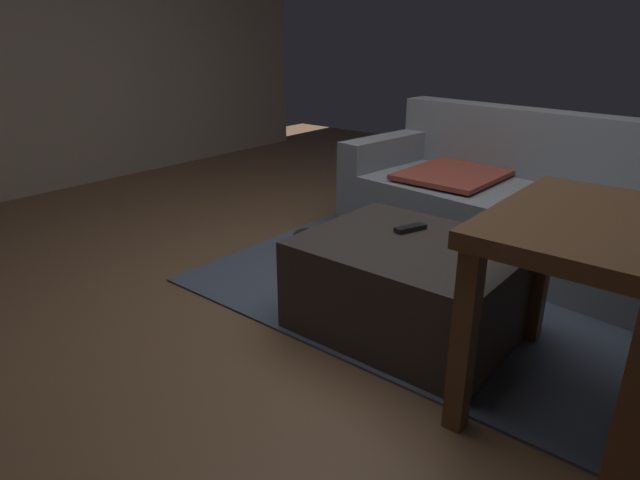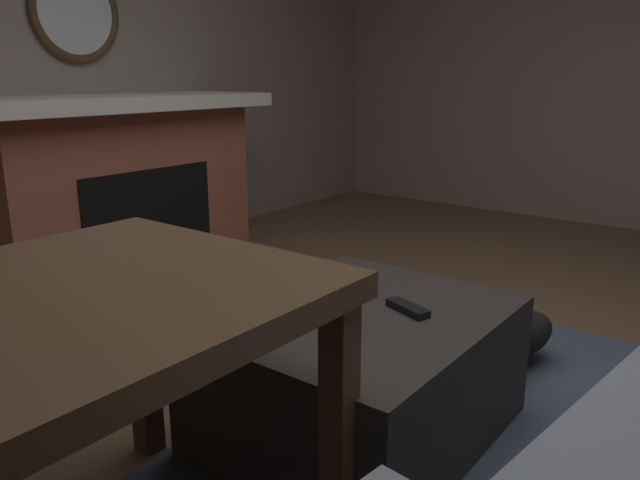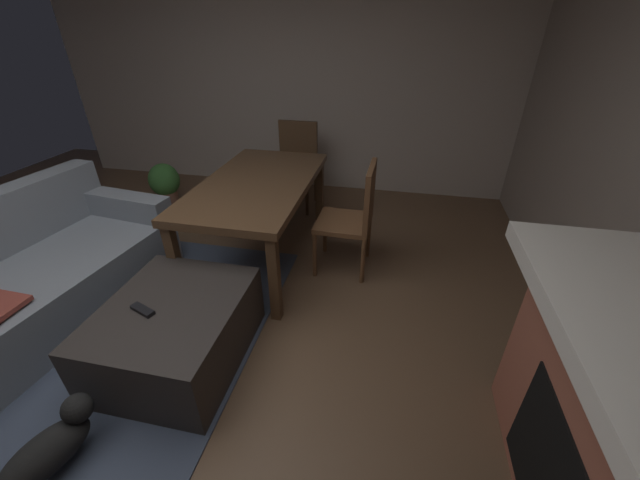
{
  "view_description": "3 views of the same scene",
  "coord_description": "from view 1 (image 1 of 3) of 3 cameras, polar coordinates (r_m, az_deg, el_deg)",
  "views": [
    {
      "loc": [
        1.39,
        -2.13,
        1.31
      ],
      "look_at": [
        0.11,
        -0.57,
        0.53
      ],
      "focal_mm": 30.55,
      "sensor_mm": 36.0,
      "label": 1
    },
    {
      "loc": [
        1.8,
        0.87,
        1.16
      ],
      "look_at": [
        0.44,
        -0.19,
        0.69
      ],
      "focal_mm": 34.63,
      "sensor_mm": 36.0,
      "label": 2
    },
    {
      "loc": [
        -1.15,
        -1.34,
        1.86
      ],
      "look_at": [
        0.96,
        -0.9,
        0.58
      ],
      "focal_mm": 20.57,
      "sensor_mm": 36.0,
      "label": 3
    }
  ],
  "objects": [
    {
      "name": "small_dog",
      "position": [
        3.1,
        -0.3,
        -0.56
      ],
      "size": [
        0.47,
        0.3,
        0.27
      ],
      "color": "black",
      "rests_on": "ground"
    },
    {
      "name": "tv_remote",
      "position": [
        2.57,
        9.45,
        1.22
      ],
      "size": [
        0.1,
        0.17,
        0.02
      ],
      "primitive_type": "cube",
      "rotation": [
        0.0,
        0.0,
        -0.35
      ],
      "color": "black",
      "rests_on": "ottoman_coffee_table"
    },
    {
      "name": "ottoman_coffee_table",
      "position": [
        2.53,
        9.4,
        -4.8
      ],
      "size": [
        0.93,
        0.77,
        0.43
      ],
      "primitive_type": "cube",
      "color": "#2D2826",
      "rests_on": "ground"
    },
    {
      "name": "wall_left",
      "position": [
        5.21,
        -27.91,
        18.33
      ],
      "size": [
        0.12,
        5.8,
        2.52
      ],
      "primitive_type": "cube",
      "color": "gray",
      "rests_on": "ground"
    },
    {
      "name": "area_rug",
      "position": [
        3.09,
        14.74,
        -4.54
      ],
      "size": [
        2.6,
        2.0,
        0.01
      ],
      "primitive_type": "cube",
      "color": "#3D475B",
      "rests_on": "ground"
    },
    {
      "name": "couch",
      "position": [
        3.55,
        20.23,
        3.29
      ],
      "size": [
        2.22,
        1.17,
        0.84
      ],
      "color": "slate",
      "rests_on": "ground"
    },
    {
      "name": "floor",
      "position": [
        2.86,
        5.67,
        -6.21
      ],
      "size": [
        8.08,
        8.08,
        0.0
      ],
      "primitive_type": "plane",
      "color": "brown"
    }
  ]
}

